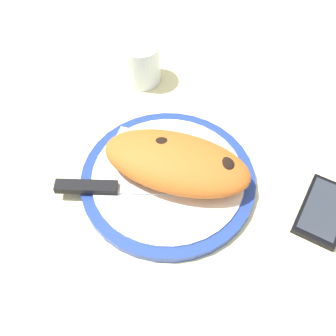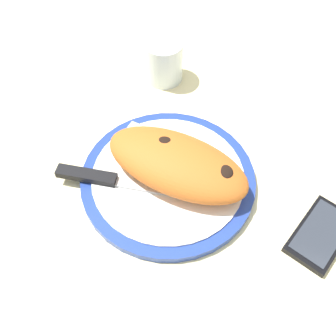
# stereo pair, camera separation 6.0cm
# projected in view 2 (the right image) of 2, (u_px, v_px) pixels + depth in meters

# --- Properties ---
(ground_plane) EXTENTS (1.50, 1.50, 0.03)m
(ground_plane) POSITION_uv_depth(u_px,v_px,m) (168.00, 187.00, 0.64)
(ground_plane) COLOR beige
(plate) EXTENTS (0.27, 0.27, 0.02)m
(plate) POSITION_uv_depth(u_px,v_px,m) (168.00, 179.00, 0.62)
(plate) COLOR #233D99
(plate) RESTS_ON ground_plane
(calzone) EXTENTS (0.24, 0.15, 0.06)m
(calzone) POSITION_uv_depth(u_px,v_px,m) (177.00, 163.00, 0.59)
(calzone) COLOR #C16023
(calzone) RESTS_ON plate
(fork) EXTENTS (0.18, 0.05, 0.00)m
(fork) POSITION_uv_depth(u_px,v_px,m) (165.00, 141.00, 0.65)
(fork) COLOR silver
(fork) RESTS_ON plate
(knife) EXTENTS (0.22, 0.04, 0.01)m
(knife) POSITION_uv_depth(u_px,v_px,m) (103.00, 179.00, 0.61)
(knife) COLOR silver
(knife) RESTS_ON plate
(smartphone) EXTENTS (0.10, 0.13, 0.01)m
(smartphone) POSITION_uv_depth(u_px,v_px,m) (321.00, 234.00, 0.57)
(smartphone) COLOR black
(smartphone) RESTS_ON ground_plane
(water_glass) EXTENTS (0.07, 0.07, 0.08)m
(water_glass) POSITION_uv_depth(u_px,v_px,m) (164.00, 63.00, 0.75)
(water_glass) COLOR silver
(water_glass) RESTS_ON ground_plane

